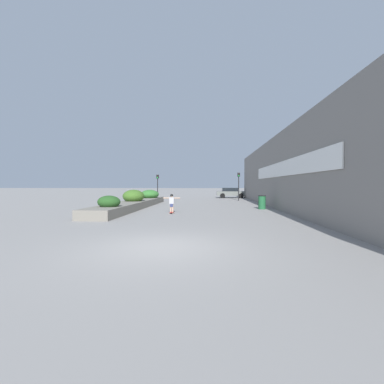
{
  "coord_description": "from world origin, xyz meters",
  "views": [
    {
      "loc": [
        1.41,
        -7.34,
        1.81
      ],
      "look_at": [
        -0.35,
        18.08,
        1.13
      ],
      "focal_mm": 24.0,
      "sensor_mm": 36.0,
      "label": 1
    }
  ],
  "objects_px": {
    "car_leftmost": "(231,192)",
    "skateboard": "(172,212)",
    "trash_bin": "(262,202)",
    "traffic_light_left": "(158,183)",
    "car_center_left": "(292,192)",
    "traffic_light_right": "(239,181)",
    "skateboarder": "(172,201)"
  },
  "relations": [
    {
      "from": "car_leftmost",
      "to": "skateboard",
      "type": "bearing_deg",
      "value": -14.85
    },
    {
      "from": "skateboard",
      "to": "trash_bin",
      "type": "bearing_deg",
      "value": 29.43
    },
    {
      "from": "skateboard",
      "to": "traffic_light_left",
      "type": "distance_m",
      "value": 15.02
    },
    {
      "from": "car_leftmost",
      "to": "traffic_light_left",
      "type": "relative_size",
      "value": 1.35
    },
    {
      "from": "skateboard",
      "to": "car_center_left",
      "type": "distance_m",
      "value": 23.99
    },
    {
      "from": "car_center_left",
      "to": "traffic_light_right",
      "type": "xyz_separation_m",
      "value": [
        -7.92,
        -5.87,
        1.4
      ]
    },
    {
      "from": "car_leftmost",
      "to": "car_center_left",
      "type": "distance_m",
      "value": 8.28
    },
    {
      "from": "traffic_light_left",
      "to": "traffic_light_right",
      "type": "relative_size",
      "value": 0.94
    },
    {
      "from": "skateboarder",
      "to": "car_center_left",
      "type": "relative_size",
      "value": 0.29
    },
    {
      "from": "trash_bin",
      "to": "car_center_left",
      "type": "relative_size",
      "value": 0.26
    },
    {
      "from": "trash_bin",
      "to": "car_leftmost",
      "type": "distance_m",
      "value": 17.21
    },
    {
      "from": "car_leftmost",
      "to": "traffic_light_left",
      "type": "height_order",
      "value": "traffic_light_left"
    },
    {
      "from": "skateboarder",
      "to": "trash_bin",
      "type": "height_order",
      "value": "skateboarder"
    },
    {
      "from": "trash_bin",
      "to": "traffic_light_right",
      "type": "bearing_deg",
      "value": 93.2
    },
    {
      "from": "trash_bin",
      "to": "car_center_left",
      "type": "bearing_deg",
      "value": 65.76
    },
    {
      "from": "traffic_light_left",
      "to": "skateboard",
      "type": "bearing_deg",
      "value": -74.95
    },
    {
      "from": "traffic_light_left",
      "to": "car_leftmost",
      "type": "bearing_deg",
      "value": 33.71
    },
    {
      "from": "skateboard",
      "to": "car_center_left",
      "type": "height_order",
      "value": "car_center_left"
    },
    {
      "from": "skateboarder",
      "to": "traffic_light_left",
      "type": "distance_m",
      "value": 14.94
    },
    {
      "from": "car_leftmost",
      "to": "traffic_light_right",
      "type": "xyz_separation_m",
      "value": [
        0.31,
        -6.77,
        1.47
      ]
    },
    {
      "from": "skateboard",
      "to": "car_leftmost",
      "type": "xyz_separation_m",
      "value": [
        5.46,
        20.59,
        0.7
      ]
    },
    {
      "from": "trash_bin",
      "to": "traffic_light_left",
      "type": "xyz_separation_m",
      "value": [
        -10.22,
        10.96,
        1.61
      ]
    },
    {
      "from": "car_leftmost",
      "to": "traffic_light_right",
      "type": "bearing_deg",
      "value": 2.64
    },
    {
      "from": "car_leftmost",
      "to": "traffic_light_right",
      "type": "relative_size",
      "value": 1.28
    },
    {
      "from": "trash_bin",
      "to": "car_leftmost",
      "type": "height_order",
      "value": "car_leftmost"
    },
    {
      "from": "car_leftmost",
      "to": "car_center_left",
      "type": "bearing_deg",
      "value": 83.78
    },
    {
      "from": "traffic_light_right",
      "to": "skateboarder",
      "type": "bearing_deg",
      "value": -112.66
    },
    {
      "from": "skateboard",
      "to": "car_center_left",
      "type": "bearing_deg",
      "value": 56.43
    },
    {
      "from": "skateboard",
      "to": "car_leftmost",
      "type": "height_order",
      "value": "car_leftmost"
    },
    {
      "from": "skateboarder",
      "to": "traffic_light_left",
      "type": "bearing_deg",
      "value": 106.28
    },
    {
      "from": "traffic_light_left",
      "to": "traffic_light_right",
      "type": "distance_m",
      "value": 9.65
    },
    {
      "from": "car_center_left",
      "to": "traffic_light_left",
      "type": "height_order",
      "value": "traffic_light_left"
    }
  ]
}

